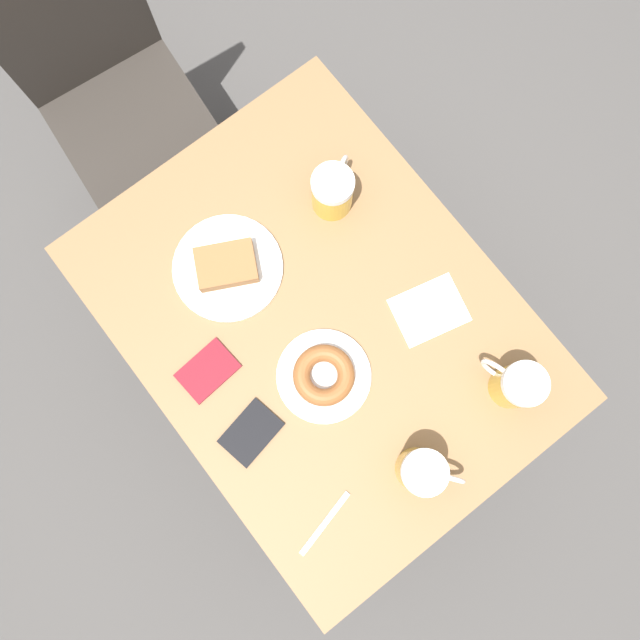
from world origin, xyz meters
name	(u,v)px	position (x,y,z in m)	size (l,w,h in m)	color
ground_plane	(320,357)	(0.00, 0.00, 0.00)	(8.00, 8.00, 0.00)	#474442
table	(320,326)	(0.00, 0.00, 0.64)	(0.79, 1.05, 0.70)	olive
chair	(101,73)	(-0.03, 0.91, 0.57)	(0.44, 0.44, 0.95)	#2D2823
plate_with_cake	(227,267)	(-0.09, 0.23, 0.72)	(0.25, 0.25, 0.05)	white
plate_with_donut	(324,376)	(-0.07, -0.10, 0.72)	(0.21, 0.21, 0.05)	white
beer_mug_left	(333,191)	(0.20, 0.21, 0.76)	(0.13, 0.10, 0.12)	gold
beer_mug_center	(517,385)	(0.24, -0.37, 0.76)	(0.10, 0.14, 0.12)	gold
beer_mug_right	(422,471)	(-0.03, -0.39, 0.76)	(0.11, 0.12, 0.12)	gold
napkin_folded	(429,310)	(0.21, -0.13, 0.70)	(0.18, 0.15, 0.00)	white
fork	(325,523)	(-0.26, -0.35, 0.70)	(0.16, 0.05, 0.00)	silver
passport_near_edge	(251,433)	(-0.27, -0.10, 0.70)	(0.14, 0.11, 0.01)	black
passport_far_edge	(208,371)	(-0.27, 0.07, 0.70)	(0.13, 0.10, 0.01)	maroon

